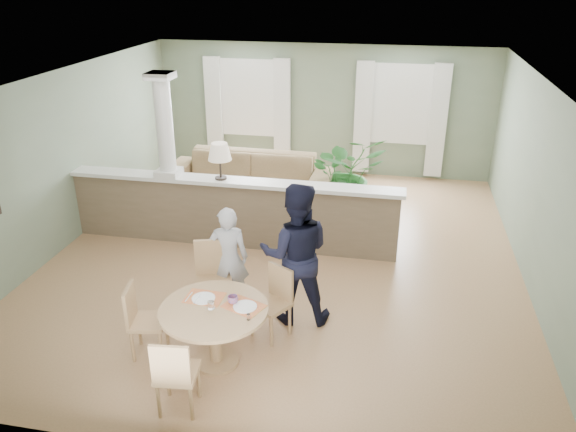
% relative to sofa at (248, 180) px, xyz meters
% --- Properties ---
extents(ground, '(8.00, 8.00, 0.00)m').
position_rel_sofa_xyz_m(ground, '(1.11, -1.94, -0.46)').
color(ground, tan).
rests_on(ground, ground).
extents(room_shell, '(7.02, 8.02, 2.71)m').
position_rel_sofa_xyz_m(room_shell, '(1.08, -1.31, 1.36)').
color(room_shell, gray).
rests_on(room_shell, ground).
extents(pony_wall, '(5.32, 0.38, 2.70)m').
position_rel_sofa_xyz_m(pony_wall, '(0.12, -1.74, 0.25)').
color(pony_wall, '#77624C').
rests_on(pony_wall, ground).
extents(sofa, '(3.15, 1.28, 0.91)m').
position_rel_sofa_xyz_m(sofa, '(0.00, 0.00, 0.00)').
color(sofa, '#937950').
rests_on(sofa, ground).
extents(houseplant, '(1.67, 1.58, 1.47)m').
position_rel_sofa_xyz_m(houseplant, '(1.84, -0.07, 0.28)').
color(houseplant, '#2B6B2A').
rests_on(houseplant, ground).
extents(dining_table, '(1.19, 1.19, 0.81)m').
position_rel_sofa_xyz_m(dining_table, '(0.87, -4.62, 0.12)').
color(dining_table, tan).
rests_on(dining_table, ground).
extents(chair_far_boy, '(0.55, 0.55, 0.99)m').
position_rel_sofa_xyz_m(chair_far_boy, '(0.52, -3.67, 0.09)').
color(chair_far_boy, tan).
rests_on(chair_far_boy, ground).
extents(chair_far_man, '(0.54, 0.54, 0.87)m').
position_rel_sofa_xyz_m(chair_far_man, '(1.38, -3.94, 0.03)').
color(chair_far_man, tan).
rests_on(chair_far_man, ground).
extents(chair_near, '(0.44, 0.44, 0.89)m').
position_rel_sofa_xyz_m(chair_near, '(0.72, -5.45, 0.03)').
color(chair_near, tan).
rests_on(chair_near, ground).
extents(chair_side, '(0.46, 0.46, 0.87)m').
position_rel_sofa_xyz_m(chair_side, '(-0.01, -4.62, 0.03)').
color(chair_side, tan).
rests_on(chair_side, ground).
extents(child_person, '(0.58, 0.45, 1.40)m').
position_rel_sofa_xyz_m(child_person, '(0.68, -3.47, 0.25)').
color(child_person, '#A4A4A9').
rests_on(child_person, ground).
extents(man_person, '(0.99, 0.83, 1.82)m').
position_rel_sofa_xyz_m(man_person, '(1.57, -3.58, 0.46)').
color(man_person, black).
rests_on(man_person, ground).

